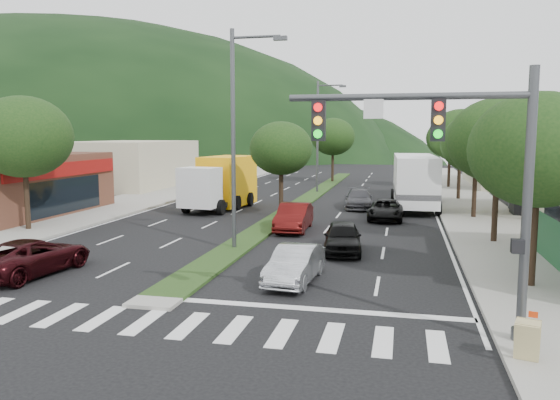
% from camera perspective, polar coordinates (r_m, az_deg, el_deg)
% --- Properties ---
extents(ground, '(160.00, 160.00, 0.00)m').
position_cam_1_polar(ground, '(18.39, -12.43, -10.18)').
color(ground, black).
rests_on(ground, ground).
extents(sidewalk_right, '(5.00, 90.00, 0.15)m').
position_cam_1_polar(sidewalk_right, '(41.51, 19.43, -0.76)').
color(sidewalk_right, gray).
rests_on(sidewalk_right, ground).
extents(sidewalk_left, '(6.00, 90.00, 0.15)m').
position_cam_1_polar(sidewalk_left, '(46.07, -13.90, 0.17)').
color(sidewalk_left, gray).
rests_on(sidewalk_left, ground).
extents(median, '(1.60, 56.00, 0.12)m').
position_cam_1_polar(median, '(44.84, 2.91, 0.16)').
color(median, '#1D3A15').
rests_on(median, ground).
extents(crosswalk, '(19.00, 2.20, 0.01)m').
position_cam_1_polar(crosswalk, '(16.69, -15.40, -12.04)').
color(crosswalk, silver).
rests_on(crosswalk, ground).
extents(traffic_signal, '(6.12, 0.40, 7.00)m').
position_cam_1_polar(traffic_signal, '(14.42, 18.53, 3.72)').
color(traffic_signal, '#47494C').
rests_on(traffic_signal, ground).
extents(bldg_left_far, '(9.00, 14.00, 4.60)m').
position_cam_1_polar(bldg_left_far, '(56.60, -15.34, 3.62)').
color(bldg_left_far, '#BFB698').
rests_on(bldg_left_far, ground).
extents(bldg_right_far, '(10.00, 16.00, 5.20)m').
position_cam_1_polar(bldg_right_far, '(61.11, 24.02, 3.77)').
color(bldg_right_far, '#BFB698').
rests_on(bldg_right_far, ground).
extents(hill_far, '(176.00, 132.00, 82.00)m').
position_cam_1_polar(hill_far, '(153.44, -22.16, 4.46)').
color(hill_far, black).
rests_on(hill_far, ground).
extents(tree_r_a, '(4.60, 4.60, 6.63)m').
position_cam_1_polar(tree_r_a, '(20.37, 25.36, 4.75)').
color(tree_r_a, black).
rests_on(tree_r_a, sidewalk_right).
extents(tree_r_b, '(4.80, 4.80, 6.94)m').
position_cam_1_polar(tree_r_b, '(28.22, 21.86, 5.79)').
color(tree_r_b, black).
rests_on(tree_r_b, sidewalk_right).
extents(tree_r_c, '(4.40, 4.40, 6.48)m').
position_cam_1_polar(tree_r_c, '(36.15, 19.85, 5.57)').
color(tree_r_c, black).
rests_on(tree_r_c, sidewalk_right).
extents(tree_r_d, '(5.00, 5.00, 7.17)m').
position_cam_1_polar(tree_r_d, '(46.09, 18.35, 6.39)').
color(tree_r_d, black).
rests_on(tree_r_d, sidewalk_right).
extents(tree_r_e, '(4.60, 4.60, 6.71)m').
position_cam_1_polar(tree_r_e, '(56.05, 17.35, 6.17)').
color(tree_r_e, black).
rests_on(tree_r_e, sidewalk_right).
extents(tree_med_near, '(4.00, 4.00, 6.02)m').
position_cam_1_polar(tree_med_near, '(34.72, 0.12, 5.41)').
color(tree_med_near, black).
rests_on(tree_med_near, median).
extents(tree_med_far, '(4.80, 4.80, 6.94)m').
position_cam_1_polar(tree_med_far, '(60.35, 5.55, 6.60)').
color(tree_med_far, black).
rests_on(tree_med_far, median).
extents(tree_l_a, '(5.20, 5.20, 7.25)m').
position_cam_1_polar(tree_l_a, '(32.75, -25.23, 5.98)').
color(tree_l_a, black).
rests_on(tree_l_a, sidewalk_left).
extents(streetlight_near, '(2.60, 0.25, 10.00)m').
position_cam_1_polar(streetlight_near, '(24.99, -4.47, 7.43)').
color(streetlight_near, '#47494C').
rests_on(streetlight_near, ground).
extents(streetlight_mid, '(2.60, 0.25, 10.00)m').
position_cam_1_polar(streetlight_mid, '(49.43, 4.18, 7.20)').
color(streetlight_mid, '#47494C').
rests_on(streetlight_mid, ground).
extents(sedan_silver, '(1.69, 4.09, 1.32)m').
position_cam_1_polar(sedan_silver, '(19.91, 1.58, -6.73)').
color(sedan_silver, '#B4B7BD').
rests_on(sedan_silver, ground).
extents(suv_maroon, '(2.86, 5.19, 1.38)m').
position_cam_1_polar(suv_maroon, '(23.07, -24.53, -5.38)').
color(suv_maroon, black).
rests_on(suv_maroon, ground).
extents(car_queue_a, '(2.07, 4.24, 1.39)m').
position_cam_1_polar(car_queue_a, '(24.94, 6.55, -3.88)').
color(car_queue_a, black).
rests_on(car_queue_a, ground).
extents(car_queue_b, '(2.28, 4.83, 1.36)m').
position_cam_1_polar(car_queue_b, '(39.76, 8.24, 0.13)').
color(car_queue_b, '#444348').
rests_on(car_queue_b, ground).
extents(car_queue_c, '(1.75, 4.64, 1.51)m').
position_cam_1_polar(car_queue_c, '(30.29, 1.46, -1.80)').
color(car_queue_c, '#4F0E0D').
rests_on(car_queue_c, ground).
extents(car_queue_d, '(2.26, 4.61, 1.26)m').
position_cam_1_polar(car_queue_d, '(34.70, 11.05, -1.01)').
color(car_queue_d, black).
rests_on(car_queue_d, ground).
extents(box_truck, '(3.72, 7.83, 3.72)m').
position_cam_1_polar(box_truck, '(39.24, -6.07, 1.65)').
color(box_truck, silver).
rests_on(box_truck, ground).
extents(motorhome, '(3.44, 10.00, 3.80)m').
position_cam_1_polar(motorhome, '(40.35, 13.88, 2.01)').
color(motorhome, white).
rests_on(motorhome, ground).
extents(a_frame_sign, '(0.69, 0.74, 1.22)m').
position_cam_1_polar(a_frame_sign, '(14.24, 24.44, -12.88)').
color(a_frame_sign, tan).
rests_on(a_frame_sign, sidewalk_right).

